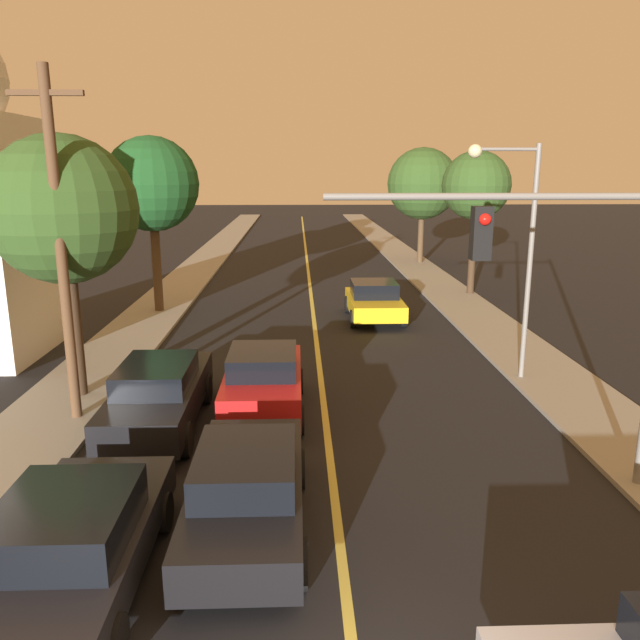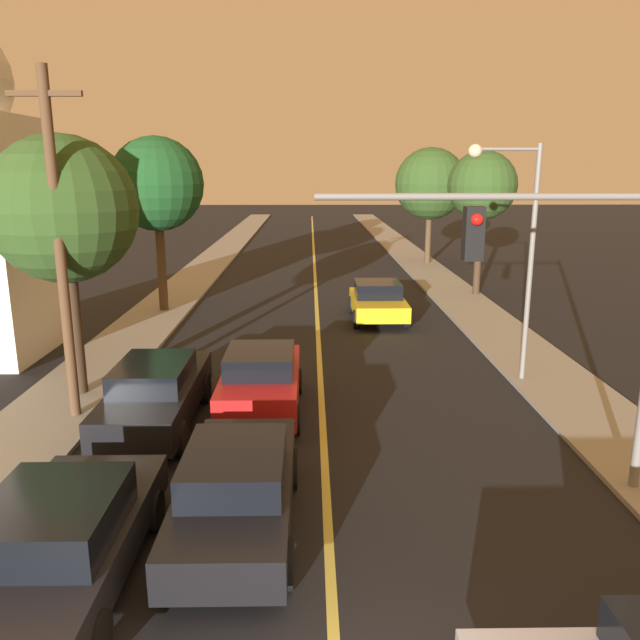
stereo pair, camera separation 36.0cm
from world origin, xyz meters
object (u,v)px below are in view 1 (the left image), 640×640
Objects in this scene: car_far_oncoming at (374,300)px; streetlamp_right at (515,229)px; tree_left_near at (152,185)px; car_near_lane_front at (247,488)px; tree_right_far at (423,184)px; tree_left_far at (63,211)px; car_near_lane_second at (264,380)px; car_outer_lane_second at (159,394)px; car_outer_lane_front at (72,543)px; traffic_signal_mast at (577,280)px; utility_pole_left at (60,244)px; tree_right_near at (476,186)px.

streetlamp_right reaches higher than car_far_oncoming.
tree_left_near is at bearing 142.22° from streetlamp_right.
tree_right_far reaches higher than car_near_lane_front.
car_near_lane_second is at bearing -13.97° from tree_left_far.
car_outer_lane_second is 0.71× the size of tree_right_far.
car_far_oncoming is 0.60× the size of tree_right_far.
car_far_oncoming is (6.21, 10.47, -0.07)m from car_outer_lane_second.
streetlamp_right is (6.66, 2.14, 3.44)m from car_near_lane_second.
car_near_lane_second reaches higher than car_outer_lane_front.
car_far_oncoming is 8.71m from streetlamp_right.
tree_left_near is 1.07× the size of tree_left_far.
car_near_lane_second is at bearing 144.91° from traffic_signal_mast.
traffic_signal_mast is 28.53m from tree_right_far.
streetlamp_right is 11.58m from tree_left_far.
car_near_lane_second is 0.54× the size of utility_pole_left.
tree_left_far is at bearing 106.01° from utility_pole_left.
car_outer_lane_second is at bearing -113.39° from tree_right_far.
car_outer_lane_front is 33.09m from tree_right_far.
utility_pole_left is at bearing 132.34° from car_near_lane_front.
car_outer_lane_second is (-2.34, 4.34, 0.04)m from car_near_lane_front.
car_far_oncoming is at bearing 59.31° from car_outer_lane_second.
tree_right_far is at bearing 73.82° from car_near_lane_front.
tree_right_near is (11.34, 20.80, 4.30)m from car_outer_lane_front.
tree_left_far is at bearing 43.86° from car_far_oncoming.
car_near_lane_second is 7.60m from traffic_signal_mast.
car_outer_lane_front is (-2.34, -1.38, -0.03)m from car_near_lane_front.
car_near_lane_second is at bearing 4.40° from utility_pole_left.
utility_pole_left is (-4.42, -0.34, 3.38)m from car_near_lane_second.
tree_left_far is (-4.87, 6.41, 4.04)m from car_near_lane_front.
streetlamp_right is (6.66, 7.34, 3.47)m from car_near_lane_front.
tree_right_far is at bearing 44.58° from tree_left_near.
utility_pole_left is 1.73m from tree_left_far.
car_near_lane_front is 15.31m from car_far_oncoming.
car_outer_lane_front is at bearing -71.98° from tree_left_far.
tree_right_far reaches higher than tree_right_near.
tree_right_near reaches higher than streetlamp_right.
tree_right_near is at bearing 79.04° from streetlamp_right.
car_outer_lane_second is 0.82× the size of traffic_signal_mast.
car_far_oncoming is 14.08m from traffic_signal_mast.
utility_pole_left is 27.94m from tree_right_far.
car_far_oncoming is at bearing 75.33° from car_near_lane_front.
tree_right_far is at bearing 92.39° from tree_right_near.
car_outer_lane_second is (-2.34, -0.85, 0.01)m from car_near_lane_second.
traffic_signal_mast is 10.73m from utility_pole_left.
car_near_lane_second is 0.61× the size of tree_left_near.
car_outer_lane_front is at bearing -109.42° from tree_right_far.
utility_pole_left is (-2.09, 0.51, 3.37)m from car_outer_lane_second.
traffic_signal_mast is at bearing 12.12° from car_near_lane_front.
car_near_lane_second reaches higher than car_far_oncoming.
tree_left_near is (-0.47, 11.44, 1.00)m from utility_pole_left.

